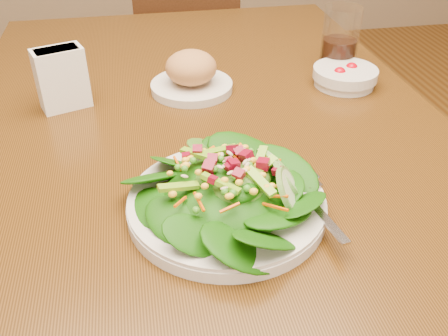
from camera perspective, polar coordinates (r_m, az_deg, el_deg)
The scene contains 7 objects.
dining_table at distance 0.96m, azimuth -1.90°, elevation -0.78°, with size 0.90×1.40×0.75m.
chair_far at distance 1.99m, azimuth -3.89°, elevation 11.80°, with size 0.43×0.44×0.83m.
salad_plate at distance 0.69m, azimuth 1.10°, elevation -2.89°, with size 0.28×0.28×0.08m.
bread_plate at distance 1.03m, azimuth -3.76°, elevation 10.58°, with size 0.17×0.17×0.09m.
tomato_bowl at distance 1.09m, azimuth 13.63°, elevation 10.15°, with size 0.13×0.13×0.04m.
drinking_glass at distance 1.15m, azimuth 13.07°, elevation 13.66°, with size 0.08×0.08×0.14m.
napkin_holder at distance 1.00m, azimuth -18.09°, elevation 9.86°, with size 0.10×0.08×0.12m.
Camera 1 is at (-0.11, -0.77, 1.20)m, focal length 40.00 mm.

